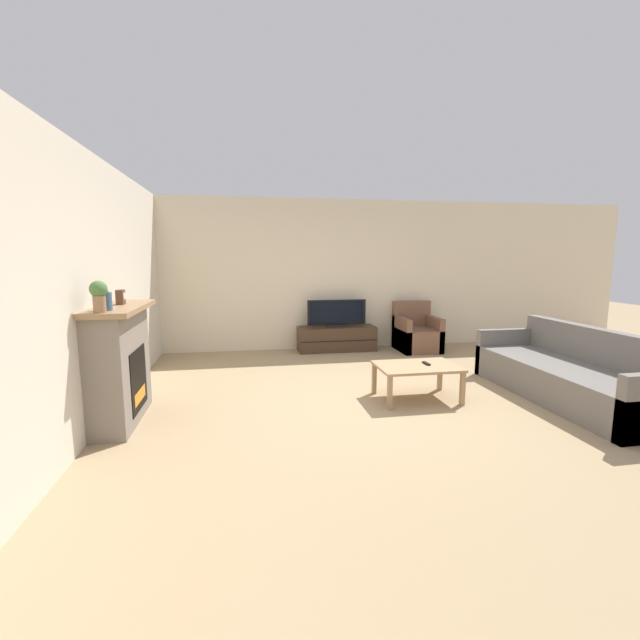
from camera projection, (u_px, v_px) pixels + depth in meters
ground_plane at (373, 398)px, 5.12m from camera, size 24.00×24.00×0.00m
wall_back at (327, 275)px, 7.80m from camera, size 12.00×0.06×2.70m
wall_left at (100, 289)px, 4.41m from camera, size 0.06×12.00×2.70m
fireplace at (120, 363)px, 4.34m from camera, size 0.46×1.25×1.20m
mantel_vase_left at (105, 300)px, 3.87m from camera, size 0.12×0.12×0.21m
mantel_clock at (121, 297)px, 4.36m from camera, size 0.08×0.11×0.15m
potted_plant at (99, 294)px, 3.71m from camera, size 0.15×0.15×0.28m
tv_stand at (337, 339)px, 7.69m from camera, size 1.39×0.47×0.43m
tv at (337, 314)px, 7.63m from camera, size 1.06×0.18×0.49m
armchair at (416, 334)px, 7.72m from camera, size 0.70×0.76×0.87m
coffee_table at (417, 369)px, 5.05m from camera, size 0.95×0.65×0.41m
remote at (426, 363)px, 5.09m from camera, size 0.05×0.15×0.02m
couch at (572, 377)px, 5.06m from camera, size 0.95×2.47×0.84m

